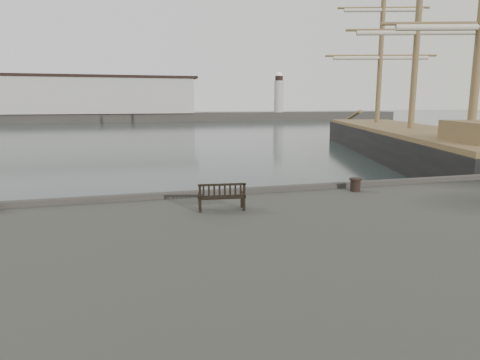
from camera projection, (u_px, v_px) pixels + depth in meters
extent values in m
plane|color=black|center=(200.00, 239.00, 14.66)|extent=(400.00, 400.00, 0.00)
cube|color=#383530|center=(129.00, 117.00, 101.54)|extent=(140.00, 8.00, 2.00)
cube|color=#9E9C93|center=(92.00, 96.00, 98.49)|extent=(46.00, 9.00, 8.00)
cube|color=black|center=(91.00, 77.00, 97.72)|extent=(48.00, 9.50, 0.60)
cylinder|color=#9E9C93|center=(279.00, 97.00, 110.84)|extent=(2.40, 2.40, 8.00)
sphere|color=silver|center=(279.00, 75.00, 109.87)|extent=(1.61, 1.61, 1.61)
cube|color=black|center=(221.00, 197.00, 12.35)|extent=(1.41, 0.62, 0.03)
cube|color=black|center=(222.00, 192.00, 12.12)|extent=(1.36, 0.21, 0.41)
cube|color=black|center=(221.00, 204.00, 12.38)|extent=(1.32, 0.55, 0.38)
cylinder|color=black|center=(355.00, 185.00, 14.97)|extent=(0.54, 0.54, 0.46)
cube|color=black|center=(409.00, 153.00, 36.58)|extent=(17.94, 36.74, 3.63)
cube|color=brown|center=(410.00, 130.00, 36.22)|extent=(17.38, 35.94, 0.30)
cylinder|color=brown|center=(382.00, 25.00, 44.36)|extent=(0.51, 0.51, 20.74)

